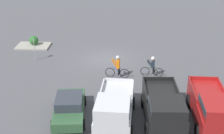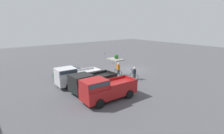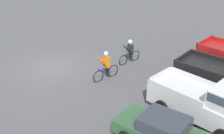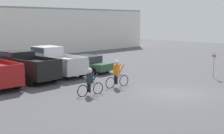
{
  "view_description": "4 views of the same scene",
  "coord_description": "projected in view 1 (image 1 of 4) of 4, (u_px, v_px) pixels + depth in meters",
  "views": [
    {
      "loc": [
        -1.88,
        25.69,
        10.48
      ],
      "look_at": [
        -0.8,
        4.44,
        1.2
      ],
      "focal_mm": 50.0,
      "sensor_mm": 36.0,
      "label": 1
    },
    {
      "loc": [
        -19.03,
        18.97,
        7.02
      ],
      "look_at": [
        -0.8,
        4.44,
        1.2
      ],
      "focal_mm": 28.0,
      "sensor_mm": 36.0,
      "label": 2
    },
    {
      "loc": [
        10.89,
        14.91,
        9.06
      ],
      "look_at": [
        -0.8,
        4.44,
        1.2
      ],
      "focal_mm": 50.0,
      "sensor_mm": 36.0,
      "label": 3
    },
    {
      "loc": [
        -15.86,
        -9.88,
        4.37
      ],
      "look_at": [
        -0.8,
        4.44,
        1.2
      ],
      "focal_mm": 50.0,
      "sensor_mm": 36.0,
      "label": 4
    }
  ],
  "objects": [
    {
      "name": "curb_island",
      "position": [
        33.0,
        46.0,
        30.8
      ],
      "size": [
        3.2,
        2.17,
        0.15
      ],
      "primitive_type": "cube",
      "color": "gray",
      "rests_on": "ground_plane"
    },
    {
      "name": "fire_lane_sign",
      "position": [
        34.0,
        47.0,
        27.11
      ],
      "size": [
        0.1,
        0.3,
        2.01
      ],
      "color": "#9E9EA3",
      "rests_on": "ground_plane"
    },
    {
      "name": "cyclist_0",
      "position": [
        118.0,
        66.0,
        24.05
      ],
      "size": [
        1.89,
        0.52,
        1.82
      ],
      "color": "black",
      "rests_on": "ground_plane"
    },
    {
      "name": "ground_plane",
      "position": [
        106.0,
        59.0,
        27.8
      ],
      "size": [
        80.0,
        80.0,
        0.0
      ],
      "primitive_type": "plane",
      "color": "#4C4C51"
    },
    {
      "name": "sedan_0",
      "position": [
        69.0,
        107.0,
        18.92
      ],
      "size": [
        2.26,
        4.42,
        1.38
      ],
      "color": "#2D5133",
      "rests_on": "ground_plane"
    },
    {
      "name": "pickup_truck_0",
      "position": [
        212.0,
        108.0,
        17.85
      ],
      "size": [
        2.27,
        5.49,
        2.28
      ],
      "color": "maroon",
      "rests_on": "ground_plane"
    },
    {
      "name": "pickup_truck_1",
      "position": [
        163.0,
        107.0,
        18.15
      ],
      "size": [
        2.4,
        5.07,
        2.08
      ],
      "color": "black",
      "rests_on": "ground_plane"
    },
    {
      "name": "pickup_truck_2",
      "position": [
        115.0,
        109.0,
        17.9
      ],
      "size": [
        2.41,
        5.28,
        2.21
      ],
      "color": "silver",
      "rests_on": "ground_plane"
    },
    {
      "name": "shrub",
      "position": [
        34.0,
        40.0,
        30.74
      ],
      "size": [
        0.89,
        0.89,
        0.89
      ],
      "color": "#286028",
      "rests_on": "curb_island"
    },
    {
      "name": "cyclist_1",
      "position": [
        152.0,
        66.0,
        24.3
      ],
      "size": [
        1.8,
        0.52,
        1.65
      ],
      "color": "black",
      "rests_on": "ground_plane"
    }
  ]
}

